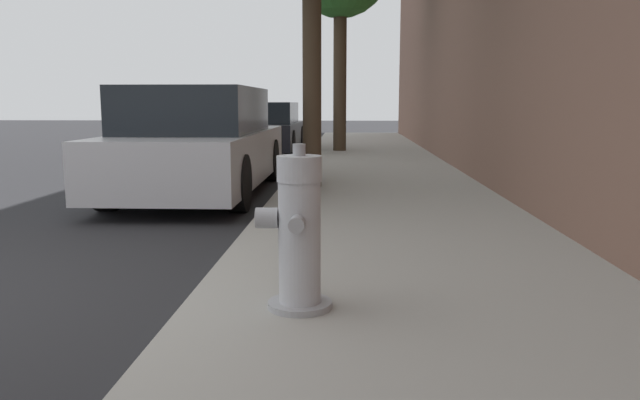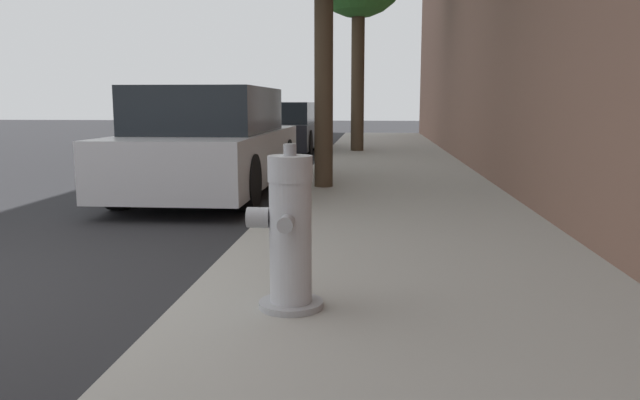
# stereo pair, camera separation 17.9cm
# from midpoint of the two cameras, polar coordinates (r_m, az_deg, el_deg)

# --- Properties ---
(sidewalk_slab) EXTENTS (2.73, 40.00, 0.11)m
(sidewalk_slab) POSITION_cam_midpoint_polar(r_m,az_deg,el_deg) (3.63, 10.57, -9.76)
(sidewalk_slab) COLOR #99968E
(sidewalk_slab) RESTS_ON ground_plane
(fire_hydrant) EXTENTS (0.41, 0.42, 0.89)m
(fire_hydrant) POSITION_cam_midpoint_polar(r_m,az_deg,el_deg) (3.32, -1.25, -3.16)
(fire_hydrant) COLOR #97979C
(fire_hydrant) RESTS_ON sidewalk_slab
(parked_car_near) EXTENTS (1.69, 4.55, 1.41)m
(parked_car_near) POSITION_cam_midpoint_polar(r_m,az_deg,el_deg) (8.44, -9.18, 5.15)
(parked_car_near) COLOR #B7B7BC
(parked_car_near) RESTS_ON ground_plane
(parked_car_mid) EXTENTS (1.82, 3.98, 1.22)m
(parked_car_mid) POSITION_cam_midpoint_polar(r_m,az_deg,el_deg) (15.07, -3.44, 6.53)
(parked_car_mid) COLOR black
(parked_car_mid) RESTS_ON ground_plane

